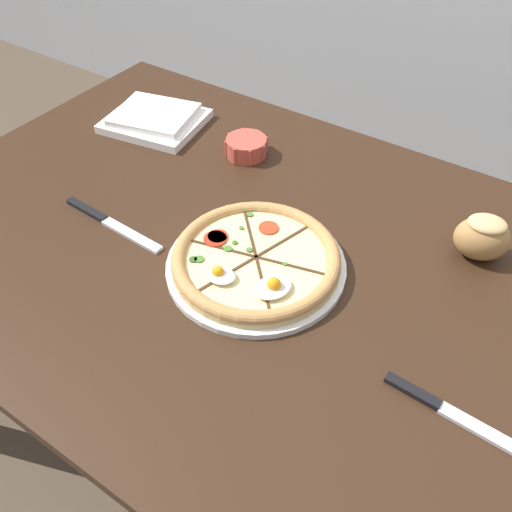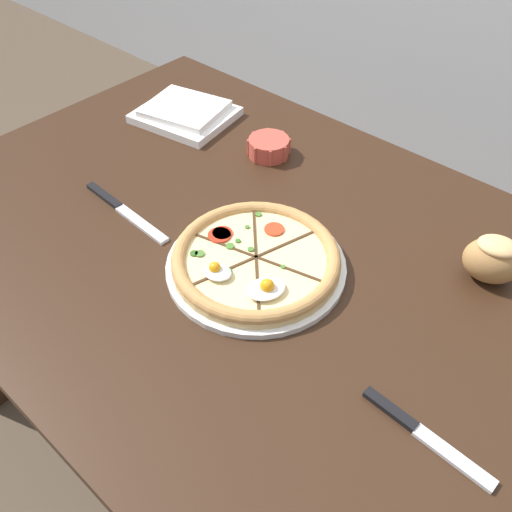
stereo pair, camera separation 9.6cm
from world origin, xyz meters
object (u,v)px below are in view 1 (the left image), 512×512
dining_table (231,271)px  pizza (256,260)px  knife_main (111,223)px  knife_spare (449,412)px  bread_piece_near (483,237)px  napkin_folded (155,119)px  ramekin_bowl (246,146)px

dining_table → pizza: 0.15m
knife_main → knife_spare: (0.69, -0.03, -0.00)m
bread_piece_near → knife_spare: size_ratio=0.57×
dining_table → knife_spare: knife_spare is taller
dining_table → bread_piece_near: bread_piece_near is taller
napkin_folded → knife_spare: napkin_folded is taller
pizza → knife_spare: (0.39, -0.09, -0.02)m
pizza → bread_piece_near: bearing=38.5°
ramekin_bowl → knife_main: (-0.08, -0.35, -0.02)m
knife_spare → ramekin_bowl: bearing=150.6°
ramekin_bowl → knife_spare: size_ratio=0.49×
ramekin_bowl → knife_main: ramekin_bowl is taller
pizza → ramekin_bowl: 0.37m
dining_table → napkin_folded: bearing=149.4°
dining_table → bread_piece_near: 0.48m
ramekin_bowl → knife_main: 0.36m
pizza → bread_piece_near: size_ratio=2.79×
dining_table → pizza: size_ratio=4.10×
pizza → napkin_folded: pizza is taller
dining_table → pizza: pizza is taller
napkin_folded → knife_main: size_ratio=0.99×
knife_main → dining_table: bearing=27.8°
napkin_folded → bread_piece_near: bearing=-1.4°
dining_table → bread_piece_near: bearing=27.5°
ramekin_bowl → knife_main: size_ratio=0.39×
dining_table → napkin_folded: size_ratio=5.29×
napkin_folded → knife_spare: (0.87, -0.36, -0.01)m
pizza → knife_spare: 0.40m
bread_piece_near → knife_spare: 0.35m
napkin_folded → knife_main: (0.18, -0.33, -0.01)m
ramekin_bowl → knife_spare: (0.61, -0.38, -0.02)m
pizza → ramekin_bowl: bearing=127.2°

